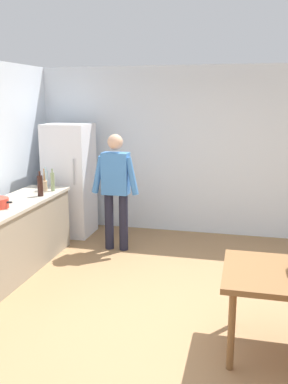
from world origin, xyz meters
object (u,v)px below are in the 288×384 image
object	(u,v)px
bottle_water_clear	(46,179)
person	(116,185)
refrigerator	(70,180)
utensil_jar	(44,185)
bottle_vinegar_tall	(53,181)
bottle_wine_dark	(40,185)

from	to	relation	value
bottle_water_clear	person	bearing A→B (deg)	2.13
refrigerator	utensil_jar	xyz separation A→B (m)	(-0.04, -0.84, 0.08)
person	bottle_water_clear	distance (m)	1.07
utensil_jar	bottle_water_clear	size ratio (longest dim) A/B	1.07
utensil_jar	bottle_vinegar_tall	xyz separation A→B (m)	(0.14, 0.02, 0.06)
utensil_jar	bottle_wine_dark	world-z (taller)	bottle_wine_dark
utensil_jar	bottle_vinegar_tall	size ratio (longest dim) A/B	1.00
refrigerator	utensil_jar	world-z (taller)	refrigerator
person	bottle_wine_dark	xyz separation A→B (m)	(-0.88, -0.60, 0.07)
refrigerator	person	xyz separation A→B (m)	(0.95, -0.55, 0.08)
person	bottle_water_clear	size ratio (longest dim) A/B	5.67
refrigerator	person	distance (m)	1.10
refrigerator	bottle_vinegar_tall	distance (m)	0.84
utensil_jar	refrigerator	bearing A→B (deg)	87.25
refrigerator	bottle_water_clear	size ratio (longest dim) A/B	6.00
person	bottle_vinegar_tall	size ratio (longest dim) A/B	5.31
utensil_jar	bottle_water_clear	xyz separation A→B (m)	(-0.08, 0.24, 0.05)
bottle_vinegar_tall	bottle_water_clear	bearing A→B (deg)	134.00
bottle_wine_dark	bottle_water_clear	bearing A→B (deg)	109.29
bottle_wine_dark	person	bearing A→B (deg)	34.63
refrigerator	bottle_vinegar_tall	bearing A→B (deg)	-83.35
person	bottle_wine_dark	world-z (taller)	person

